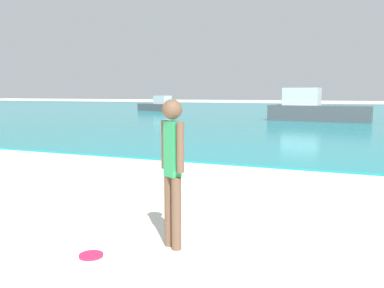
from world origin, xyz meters
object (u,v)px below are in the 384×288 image
object	(u,v)px
boat_far	(158,106)
person_standing	(172,165)
boat_near	(315,109)
frisbee	(91,255)

from	to	relation	value
boat_far	person_standing	bearing A→B (deg)	139.17
person_standing	boat_near	world-z (taller)	boat_near
boat_near	frisbee	bearing A→B (deg)	-85.75
person_standing	boat_far	size ratio (longest dim) A/B	0.39
boat_far	boat_near	bearing A→B (deg)	172.27
frisbee	boat_far	xyz separation A→B (m)	(-15.55, 32.01, 0.56)
person_standing	boat_far	distance (m)	35.38
frisbee	boat_far	distance (m)	35.59
boat_near	boat_far	size ratio (longest dim) A/B	1.37
person_standing	boat_near	xyz separation A→B (m)	(-0.70, 22.59, -0.22)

